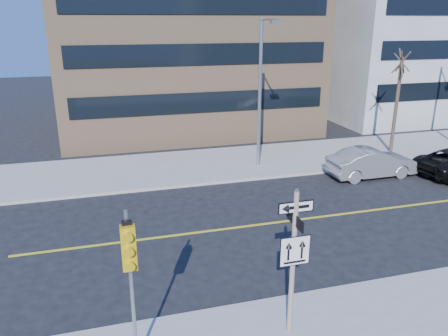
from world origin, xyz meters
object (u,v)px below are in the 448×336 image
object	(u,v)px
traffic_signal	(130,260)
parked_car_b	(372,163)
streetlight_a	(262,85)
sign_pole	(293,255)
street_tree_west	(402,64)

from	to	relation	value
traffic_signal	parked_car_b	distance (m)	17.12
parked_car_b	streetlight_a	size ratio (longest dim) A/B	0.60
sign_pole	parked_car_b	xyz separation A→B (m)	(9.31, 10.40, -1.65)
traffic_signal	street_tree_west	distance (m)	22.14
parked_car_b	street_tree_west	distance (m)	6.91
street_tree_west	traffic_signal	bearing A→B (deg)	-140.61
traffic_signal	street_tree_west	world-z (taller)	street_tree_west
parked_car_b	traffic_signal	bearing A→B (deg)	127.81
sign_pole	street_tree_west	xyz separation A→B (m)	(13.00, 13.81, 3.09)
traffic_signal	streetlight_a	xyz separation A→B (m)	(8.00, 13.42, 1.73)
parked_car_b	streetlight_a	distance (m)	7.22
sign_pole	traffic_signal	bearing A→B (deg)	-177.89
parked_car_b	street_tree_west	size ratio (longest dim) A/B	0.75
sign_pole	traffic_signal	distance (m)	4.05
parked_car_b	street_tree_west	world-z (taller)	street_tree_west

